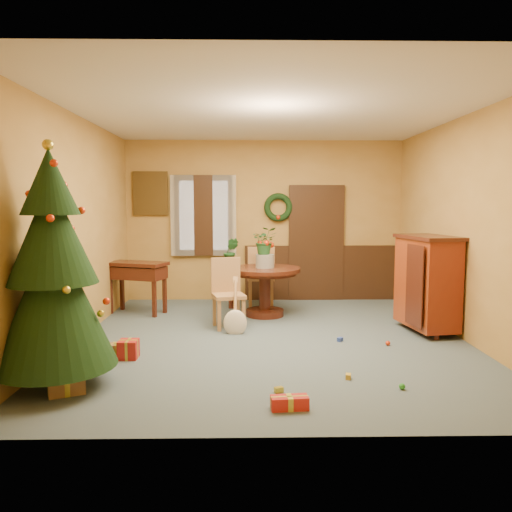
{
  "coord_description": "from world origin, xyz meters",
  "views": [
    {
      "loc": [
        -0.32,
        -6.36,
        1.76
      ],
      "look_at": [
        -0.19,
        0.4,
        1.05
      ],
      "focal_mm": 35.0,
      "sensor_mm": 36.0,
      "label": 1
    }
  ],
  "objects_px": {
    "dining_table": "(265,282)",
    "christmas_tree": "(53,272)",
    "sideboard": "(427,281)",
    "chair_near": "(227,290)",
    "writing_desk": "(137,275)"
  },
  "relations": [
    {
      "from": "dining_table",
      "to": "christmas_tree",
      "type": "relative_size",
      "value": 0.47
    },
    {
      "from": "dining_table",
      "to": "sideboard",
      "type": "height_order",
      "value": "sideboard"
    },
    {
      "from": "dining_table",
      "to": "christmas_tree",
      "type": "height_order",
      "value": "christmas_tree"
    },
    {
      "from": "dining_table",
      "to": "christmas_tree",
      "type": "xyz_separation_m",
      "value": [
        -2.11,
        -3.04,
        0.58
      ]
    },
    {
      "from": "chair_near",
      "to": "christmas_tree",
      "type": "xyz_separation_m",
      "value": [
        -1.55,
        -2.37,
        0.59
      ]
    },
    {
      "from": "christmas_tree",
      "to": "writing_desk",
      "type": "bearing_deg",
      "value": 88.79
    },
    {
      "from": "writing_desk",
      "to": "sideboard",
      "type": "bearing_deg",
      "value": -16.46
    },
    {
      "from": "writing_desk",
      "to": "chair_near",
      "type": "bearing_deg",
      "value": -30.9
    },
    {
      "from": "dining_table",
      "to": "chair_near",
      "type": "distance_m",
      "value": 0.88
    },
    {
      "from": "chair_near",
      "to": "sideboard",
      "type": "distance_m",
      "value": 2.78
    },
    {
      "from": "christmas_tree",
      "to": "sideboard",
      "type": "relative_size",
      "value": 1.77
    },
    {
      "from": "dining_table",
      "to": "sideboard",
      "type": "xyz_separation_m",
      "value": [
        2.19,
        -1.03,
        0.18
      ]
    },
    {
      "from": "christmas_tree",
      "to": "writing_desk",
      "type": "distance_m",
      "value": 3.29
    },
    {
      "from": "writing_desk",
      "to": "dining_table",
      "type": "bearing_deg",
      "value": -6.06
    },
    {
      "from": "chair_near",
      "to": "christmas_tree",
      "type": "height_order",
      "value": "christmas_tree"
    }
  ]
}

